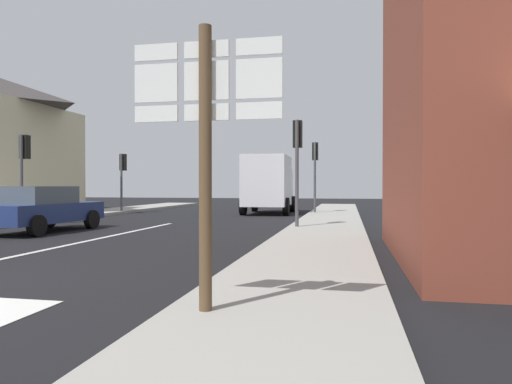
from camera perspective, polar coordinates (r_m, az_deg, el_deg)
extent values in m
plane|color=black|center=(16.76, -12.99, -4.35)|extent=(80.00, 80.00, 0.00)
cube|color=gray|center=(13.32, 8.08, -5.35)|extent=(2.48, 44.00, 0.14)
cube|color=silver|center=(13.23, -20.15, -5.70)|extent=(0.16, 12.00, 0.01)
cube|color=beige|center=(31.28, -25.33, -1.40)|extent=(4.40, 1.20, 0.70)
cube|color=navy|center=(16.54, -24.63, -2.31)|extent=(1.98, 4.29, 0.60)
cube|color=#47515B|center=(16.33, -25.19, -0.33)|extent=(1.66, 2.18, 0.55)
cylinder|color=black|center=(18.16, -24.08, -2.99)|extent=(0.26, 0.65, 0.64)
cylinder|color=black|center=(17.13, -19.49, -3.19)|extent=(0.26, 0.65, 0.64)
cylinder|color=black|center=(14.97, -25.28, -3.78)|extent=(0.26, 0.65, 0.64)
cube|color=silver|center=(24.34, 1.39, 1.38)|extent=(2.28, 3.75, 2.60)
cube|color=silver|center=(26.82, 2.18, 0.68)|extent=(2.12, 1.35, 2.00)
cube|color=#47515B|center=(26.88, 2.20, 2.38)|extent=(1.76, 0.14, 0.70)
cylinder|color=black|center=(26.96, -0.15, -1.45)|extent=(0.30, 0.91, 0.90)
cylinder|color=black|center=(26.66, 4.51, -1.47)|extent=(0.30, 0.91, 0.90)
cylinder|color=black|center=(23.62, -1.60, -1.76)|extent=(0.30, 0.91, 0.90)
cylinder|color=black|center=(23.28, 3.72, -1.79)|extent=(0.30, 0.91, 0.90)
cylinder|color=brown|center=(5.02, -6.23, 2.09)|extent=(0.14, 0.14, 3.20)
cube|color=white|center=(5.47, -12.14, 16.40)|extent=(0.50, 0.03, 0.18)
cube|color=black|center=(5.49, -12.06, 16.35)|extent=(0.43, 0.01, 0.13)
cube|color=white|center=(5.39, -12.13, 12.92)|extent=(0.50, 0.03, 0.42)
cube|color=black|center=(5.41, -12.05, 12.88)|extent=(0.43, 0.01, 0.32)
cube|color=white|center=(5.33, -12.12, 9.34)|extent=(0.50, 0.03, 0.18)
cube|color=black|center=(5.35, -12.04, 9.32)|extent=(0.43, 0.01, 0.13)
cube|color=white|center=(5.28, -6.08, 17.01)|extent=(0.50, 0.03, 0.18)
cube|color=black|center=(5.29, -6.02, 16.95)|extent=(0.43, 0.01, 0.13)
cube|color=white|center=(5.19, -6.08, 13.40)|extent=(0.50, 0.03, 0.42)
cube|color=black|center=(5.21, -6.01, 13.36)|extent=(0.43, 0.01, 0.32)
cube|color=white|center=(5.13, -6.07, 9.69)|extent=(0.50, 0.03, 0.18)
cube|color=black|center=(5.15, -6.01, 9.66)|extent=(0.43, 0.01, 0.13)
cube|color=white|center=(5.14, 0.40, 17.45)|extent=(0.50, 0.03, 0.18)
cube|color=black|center=(5.16, 0.44, 17.39)|extent=(0.43, 0.01, 0.13)
cube|color=white|center=(5.05, 0.40, 13.76)|extent=(0.50, 0.03, 0.42)
cube|color=black|center=(5.07, 0.44, 13.71)|extent=(0.43, 0.01, 0.32)
cube|color=white|center=(4.99, 0.40, 9.95)|extent=(0.50, 0.03, 0.18)
cube|color=black|center=(5.01, 0.44, 9.92)|extent=(0.43, 0.01, 0.13)
cylinder|color=#47474C|center=(19.53, -26.83, 1.32)|extent=(0.12, 0.12, 3.41)
cube|color=black|center=(19.74, -26.49, 4.96)|extent=(0.30, 0.28, 0.90)
sphere|color=#360303|center=(19.87, -26.24, 5.71)|extent=(0.18, 0.18, 0.18)
sphere|color=#3C2303|center=(19.85, -26.24, 4.91)|extent=(0.18, 0.18, 0.18)
sphere|color=#0CA526|center=(19.83, -26.24, 4.10)|extent=(0.18, 0.18, 0.18)
cylinder|color=#47474C|center=(15.45, 5.04, 2.05)|extent=(0.12, 0.12, 3.67)
cube|color=black|center=(15.74, 5.13, 7.08)|extent=(0.30, 0.28, 0.90)
sphere|color=#360303|center=(15.91, 5.18, 7.99)|extent=(0.18, 0.18, 0.18)
sphere|color=#3C2303|center=(15.88, 5.18, 6.99)|extent=(0.18, 0.18, 0.18)
sphere|color=#0CA526|center=(15.85, 5.18, 5.99)|extent=(0.18, 0.18, 0.18)
cylinder|color=#47474C|center=(23.86, 7.23, 1.64)|extent=(0.12, 0.12, 3.71)
cube|color=black|center=(24.12, 7.27, 4.96)|extent=(0.30, 0.28, 0.90)
sphere|color=#360303|center=(24.28, 7.29, 5.58)|extent=(0.18, 0.18, 0.18)
sphere|color=#3C2303|center=(24.26, 7.29, 4.92)|extent=(0.18, 0.18, 0.18)
sphere|color=#0CA526|center=(24.24, 7.29, 4.26)|extent=(0.18, 0.18, 0.18)
cylinder|color=#47474C|center=(26.15, -16.18, 1.00)|extent=(0.12, 0.12, 3.22)
cube|color=black|center=(26.35, -15.99, 3.53)|extent=(0.30, 0.28, 0.90)
sphere|color=#360303|center=(26.49, -15.85, 4.10)|extent=(0.18, 0.18, 0.18)
sphere|color=#3C2303|center=(26.48, -15.85, 3.49)|extent=(0.18, 0.18, 0.18)
sphere|color=#0CA526|center=(26.47, -15.85, 2.89)|extent=(0.18, 0.18, 0.18)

